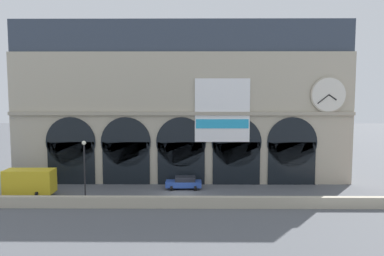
% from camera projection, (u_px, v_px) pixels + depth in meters
% --- Properties ---
extents(ground_plane, '(200.00, 200.00, 0.00)m').
position_uv_depth(ground_plane, '(180.00, 194.00, 45.05)').
color(ground_plane, '#54565B').
extents(quay_parapet_wall, '(90.00, 0.70, 1.19)m').
position_uv_depth(quay_parapet_wall, '(178.00, 202.00, 39.87)').
color(quay_parapet_wall, '#B2A891').
rests_on(quay_parapet_wall, ground).
extents(station_building, '(44.18, 4.73, 21.22)m').
position_uv_depth(station_building, '(182.00, 105.00, 51.20)').
color(station_building, '#B2A891').
rests_on(station_building, ground).
extents(box_truck_west, '(7.50, 2.91, 3.12)m').
position_uv_depth(box_truck_west, '(22.00, 182.00, 44.17)').
color(box_truck_west, '#ADB2B7').
rests_on(box_truck_west, ground).
extents(car_center, '(4.40, 2.22, 1.55)m').
position_uv_depth(car_center, '(184.00, 183.00, 47.52)').
color(car_center, '#28479E').
rests_on(car_center, ground).
extents(street_lamp_quayside, '(0.44, 0.44, 6.90)m').
position_uv_depth(street_lamp_quayside, '(84.00, 164.00, 40.37)').
color(street_lamp_quayside, black).
rests_on(street_lamp_quayside, ground).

